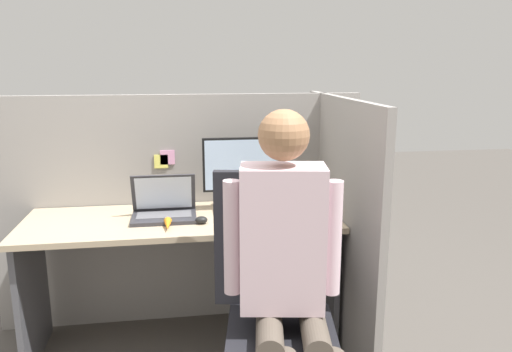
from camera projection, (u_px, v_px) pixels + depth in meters
cubicle_panel_back at (182, 210)px, 2.98m from camera, size 2.16×0.05×1.37m
cubicle_panel_right at (339, 224)px, 2.74m from camera, size 0.04×1.22×1.37m
desk at (183, 248)px, 2.70m from camera, size 1.66×0.60×0.74m
paper_box at (245, 204)px, 2.80m from camera, size 0.30×0.26×0.07m
monitor at (244, 169)px, 2.76m from camera, size 0.46×0.21×0.34m
laptop at (164, 210)px, 2.64m from camera, size 0.34×0.23×0.23m
mouse at (201, 220)px, 2.56m from camera, size 0.06×0.05×0.04m
stapler at (311, 204)px, 2.81m from camera, size 0.05×0.14×0.05m
carrot_toy at (168, 225)px, 2.48m from camera, size 0.04×0.16×0.04m
office_chair at (272, 299)px, 2.20m from camera, size 0.54×0.60×1.08m
person at (287, 257)px, 1.99m from camera, size 0.47×0.46×1.38m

